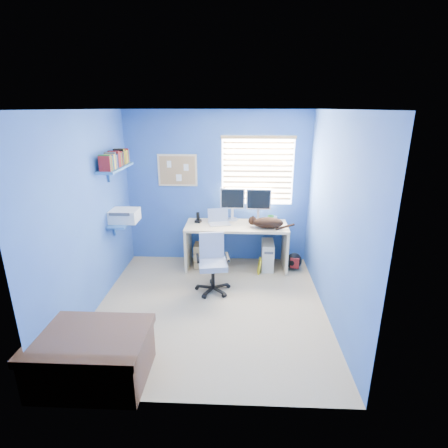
{
  "coord_description": "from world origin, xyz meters",
  "views": [
    {
      "loc": [
        0.36,
        -4.04,
        2.52
      ],
      "look_at": [
        0.15,
        0.65,
        0.95
      ],
      "focal_mm": 28.0,
      "sensor_mm": 36.0,
      "label": 1
    }
  ],
  "objects_px": {
    "cat": "(268,223)",
    "office_chair": "(213,270)",
    "desk": "(236,246)",
    "laptop": "(219,218)",
    "tower_pc": "(267,255)"
  },
  "relations": [
    {
      "from": "cat",
      "to": "office_chair",
      "type": "xyz_separation_m",
      "value": [
        -0.82,
        -0.64,
        -0.51
      ]
    },
    {
      "from": "laptop",
      "to": "tower_pc",
      "type": "height_order",
      "value": "laptop"
    },
    {
      "from": "desk",
      "to": "laptop",
      "type": "bearing_deg",
      "value": 177.41
    },
    {
      "from": "desk",
      "to": "office_chair",
      "type": "xyz_separation_m",
      "value": [
        -0.33,
        -0.78,
        -0.06
      ]
    },
    {
      "from": "desk",
      "to": "laptop",
      "type": "xyz_separation_m",
      "value": [
        -0.27,
        0.01,
        0.48
      ]
    },
    {
      "from": "cat",
      "to": "tower_pc",
      "type": "height_order",
      "value": "cat"
    },
    {
      "from": "laptop",
      "to": "office_chair",
      "type": "bearing_deg",
      "value": -109.38
    },
    {
      "from": "desk",
      "to": "cat",
      "type": "bearing_deg",
      "value": -15.98
    },
    {
      "from": "office_chair",
      "to": "tower_pc",
      "type": "bearing_deg",
      "value": 42.62
    },
    {
      "from": "desk",
      "to": "cat",
      "type": "xyz_separation_m",
      "value": [
        0.49,
        -0.14,
        0.45
      ]
    },
    {
      "from": "tower_pc",
      "to": "cat",
      "type": "bearing_deg",
      "value": -97.66
    },
    {
      "from": "tower_pc",
      "to": "office_chair",
      "type": "height_order",
      "value": "office_chair"
    },
    {
      "from": "laptop",
      "to": "tower_pc",
      "type": "bearing_deg",
      "value": -16.96
    },
    {
      "from": "tower_pc",
      "to": "office_chair",
      "type": "relative_size",
      "value": 0.54
    },
    {
      "from": "cat",
      "to": "office_chair",
      "type": "bearing_deg",
      "value": -128.74
    }
  ]
}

